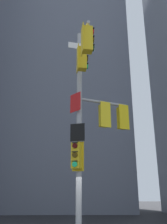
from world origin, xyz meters
The scene contains 2 objects.
building_mid_block centered at (-2.49, 23.16, 25.44)m, with size 16.13×16.13×50.89m, color slate.
signal_pole_assembly centered at (0.39, -0.26, 5.15)m, with size 2.71×3.50×8.98m.
Camera 1 is at (0.10, -9.85, 1.88)m, focal length 39.70 mm.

